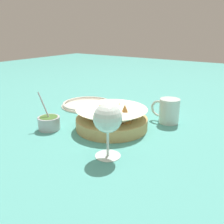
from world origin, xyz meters
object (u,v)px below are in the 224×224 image
(wine_glass, at_px, (108,120))
(side_plate, at_px, (87,104))
(sauce_cup, at_px, (49,122))
(food_basket, at_px, (112,119))
(beer_mug, at_px, (169,112))

(wine_glass, relative_size, side_plate, 0.64)
(sauce_cup, xyz_separation_m, wine_glass, (-0.27, 0.04, 0.08))
(food_basket, xyz_separation_m, beer_mug, (-0.14, -0.16, 0.01))
(sauce_cup, bearing_deg, beer_mug, -136.88)
(food_basket, bearing_deg, side_plate, -32.98)
(wine_glass, height_order, beer_mug, wine_glass)
(wine_glass, xyz_separation_m, beer_mug, (-0.03, -0.33, -0.06))
(food_basket, relative_size, sauce_cup, 1.95)
(sauce_cup, bearing_deg, wine_glass, 171.32)
(sauce_cup, relative_size, side_plate, 0.55)
(food_basket, height_order, side_plate, food_basket)
(sauce_cup, distance_m, beer_mug, 0.42)
(sauce_cup, xyz_separation_m, beer_mug, (-0.31, -0.29, 0.02))
(sauce_cup, bearing_deg, food_basket, -142.82)
(sauce_cup, height_order, wine_glass, wine_glass)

